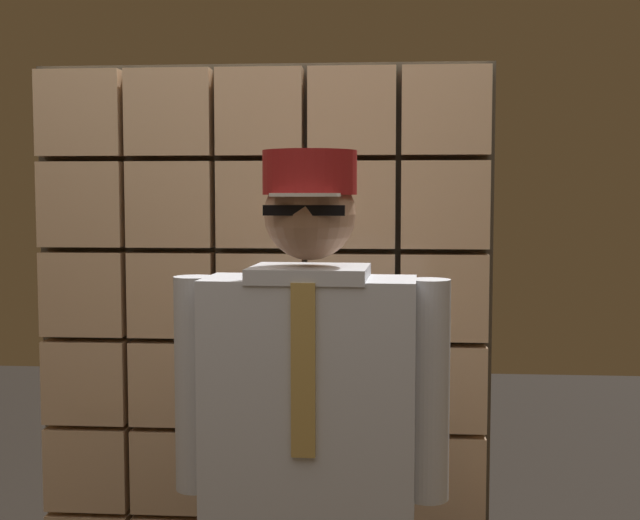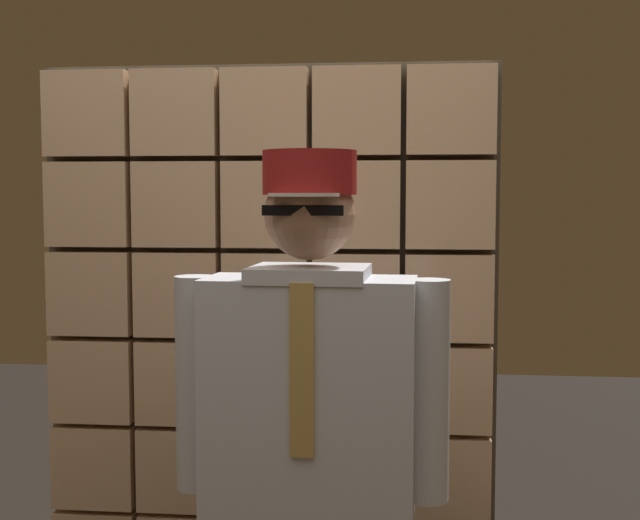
{
  "view_description": "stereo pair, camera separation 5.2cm",
  "coord_description": "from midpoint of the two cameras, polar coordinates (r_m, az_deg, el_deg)",
  "views": [
    {
      "loc": [
        0.39,
        -1.5,
        1.59
      ],
      "look_at": [
        0.23,
        0.52,
        1.44
      ],
      "focal_mm": 47.48,
      "sensor_mm": 36.0,
      "label": 1
    },
    {
      "loc": [
        0.44,
        -1.5,
        1.59
      ],
      "look_at": [
        0.23,
        0.52,
        1.44
      ],
      "focal_mm": 47.48,
      "sensor_mm": 36.0,
      "label": 2
    }
  ],
  "objects": [
    {
      "name": "glass_block_wall",
      "position": [
        2.73,
        -3.04,
        -8.32
      ],
      "size": [
        1.45,
        0.1,
        2.02
      ],
      "color": "#E0B78C",
      "rests_on": "ground"
    },
    {
      "name": "standing_person",
      "position": [
        2.14,
        0.04,
        -14.86
      ],
      "size": [
        0.68,
        0.29,
        1.7
      ],
      "rotation": [
        0.0,
        0.0,
        -0.04
      ],
      "color": "#1E2333",
      "rests_on": "ground"
    }
  ]
}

